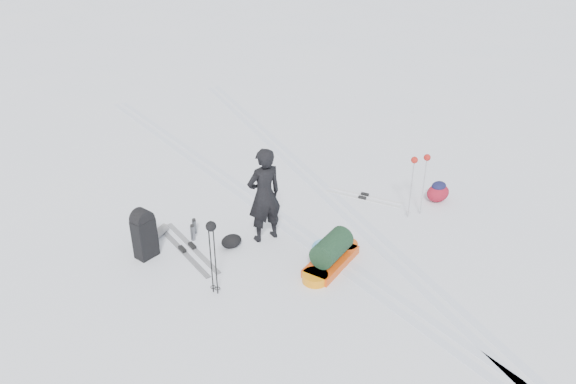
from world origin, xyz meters
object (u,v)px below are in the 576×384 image
at_px(pulk_sled, 331,254).
at_px(expedition_rucksack, 146,233).
at_px(skier, 264,195).
at_px(ski_poles_black, 212,235).

xyz_separation_m(pulk_sled, expedition_rucksack, (-2.46, 1.95, 0.20)).
relative_size(skier, pulk_sled, 1.17).
bearing_deg(pulk_sled, expedition_rucksack, 116.83).
bearing_deg(ski_poles_black, expedition_rucksack, 112.13).
distance_m(skier, expedition_rucksack, 2.10).
distance_m(pulk_sled, ski_poles_black, 2.15).
relative_size(skier, ski_poles_black, 1.36).
bearing_deg(skier, pulk_sled, 112.78).
height_order(pulk_sled, ski_poles_black, ski_poles_black).
height_order(pulk_sled, expedition_rucksack, expedition_rucksack).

